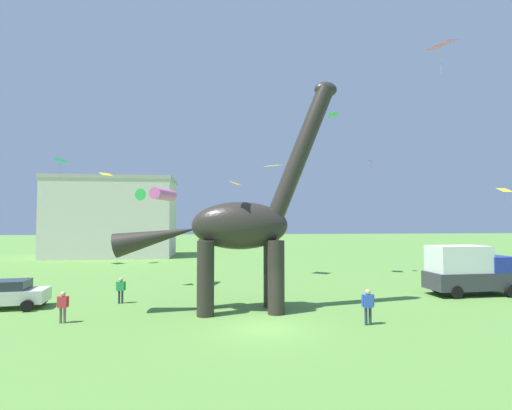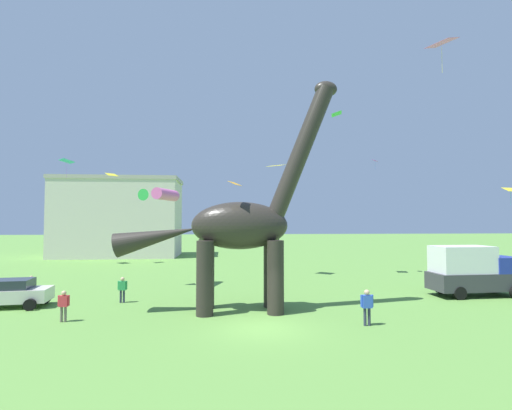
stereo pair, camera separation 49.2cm
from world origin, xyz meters
name	(u,v)px [view 1 (the left image)]	position (x,y,z in m)	size (l,w,h in m)	color
ground_plane	(263,328)	(0.00, 0.00, 0.00)	(240.00, 240.00, 0.00)	#5B8E3D
dinosaur_sculpture	(239,226)	(-0.88, 3.28, 4.57)	(12.09, 2.56, 12.64)	#2D2823
parked_sedan_left	(5,294)	(-13.63, 5.21, 0.81)	(4.38, 2.26, 1.55)	silver
parked_box_truck	(468,269)	(14.30, 6.06, 1.65)	(5.69, 2.40, 3.20)	#38383D
person_vendor_side	(27,283)	(-14.48, 9.43, 0.71)	(0.44, 0.19, 1.17)	#2D3347
person_far_spectator	(368,303)	(4.91, -0.06, 1.00)	(0.62, 0.27, 1.65)	#2D3347
person_strolling_adult	(121,288)	(-7.63, 5.90, 0.91)	(0.56, 0.25, 1.50)	#2D3347
person_photographer	(63,304)	(-9.30, 1.80, 0.90)	(0.55, 0.24, 1.48)	#6B6056
kite_apex	(60,160)	(-18.71, 25.22, 11.31)	(2.02, 2.07, 2.06)	#19B2B7
kite_trailing	(371,161)	(11.96, 15.80, 10.27)	(0.74, 0.80, 0.86)	purple
kite_near_high	(236,183)	(-1.12, 2.48, 6.77)	(0.80, 0.89, 0.23)	orange
kite_far_left	(441,45)	(9.26, 0.70, 13.81)	(1.46, 1.63, 1.69)	pink
kite_mid_right	(273,166)	(2.86, 15.33, 9.65)	(1.88, 1.81, 0.24)	yellow
kite_high_left	(505,190)	(18.55, 7.89, 7.03)	(1.05, 0.81, 1.26)	yellow
kite_far_right	(333,114)	(8.11, 14.75, 14.17)	(1.17, 1.38, 0.27)	green
kite_mid_center	(159,195)	(-6.18, 10.62, 6.72)	(2.87, 3.03, 0.86)	pink
kite_near_low	(106,174)	(-14.11, 25.81, 9.96)	(1.48, 1.49, 0.37)	yellow
background_building_block	(113,217)	(-15.91, 35.86, 5.34)	(16.29, 8.35, 10.67)	beige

